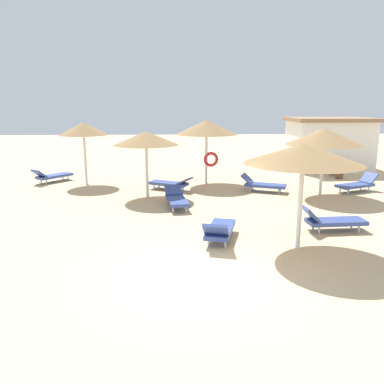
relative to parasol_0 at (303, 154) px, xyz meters
name	(u,v)px	position (x,y,z in m)	size (l,w,h in m)	color
ground_plane	(199,276)	(-2.67, -1.57, -2.45)	(80.00, 80.00, 0.00)	#D1B284
parasol_0	(303,154)	(0.00, 0.00, 0.00)	(2.93, 2.93, 2.71)	silver
parasol_1	(324,137)	(2.79, 5.76, -0.07)	(3.01, 3.01, 2.71)	silver
parasol_3	(207,128)	(-1.62, 8.51, 0.13)	(2.84, 2.84, 2.94)	silver
parasol_4	(146,138)	(-4.23, 5.99, -0.11)	(2.59, 2.59, 2.62)	silver
parasol_5	(83,129)	(-7.21, 8.62, 0.09)	(2.22, 2.22, 2.84)	silver
lounger_0	(220,230)	(-1.96, 0.65, -2.13)	(1.13, 1.99, 0.73)	#33478C
lounger_1	(262,184)	(0.60, 6.64, -2.13)	(1.98, 1.33, 0.73)	#33478C
lounger_3	(171,183)	(-3.27, 7.15, -2.14)	(1.99, 1.48, 0.62)	#33478C
lounger_4	(176,198)	(-3.09, 4.32, -2.14)	(0.90, 1.98, 0.63)	#33478C
lounger_5	(52,176)	(-8.96, 9.22, -2.13)	(1.70, 1.86, 0.71)	#33478C
lounger_6	(332,220)	(1.43, 1.33, -2.13)	(1.90, 0.72, 0.76)	#33478C
lounger_7	(357,184)	(4.66, 6.43, -2.13)	(1.97, 1.30, 0.76)	#33478C
bench_0	(336,170)	(5.19, 9.84, -2.10)	(0.60, 1.54, 0.49)	brown
beach_cabana	(329,143)	(5.63, 12.13, -0.97)	(4.50, 3.49, 2.91)	white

